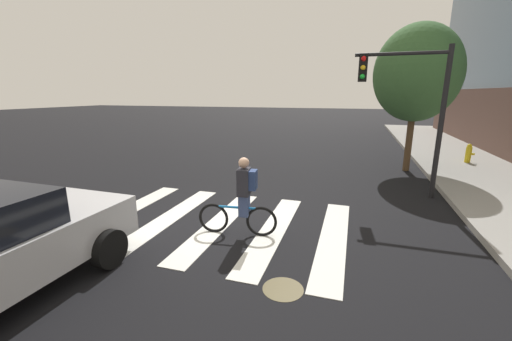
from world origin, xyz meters
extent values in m
plane|color=black|center=(0.00, 0.00, 0.00)|extent=(120.00, 120.00, 0.00)
cube|color=silver|center=(-2.56, 0.00, 0.01)|extent=(0.55, 4.13, 0.01)
cube|color=silver|center=(-1.27, 0.00, 0.01)|extent=(0.55, 4.13, 0.01)
cube|color=silver|center=(0.03, 0.00, 0.01)|extent=(0.55, 4.13, 0.01)
cube|color=silver|center=(1.33, 0.00, 0.01)|extent=(0.55, 4.13, 0.01)
cube|color=silver|center=(2.63, 0.00, 0.01)|extent=(0.55, 4.13, 0.01)
cylinder|color=#473D1E|center=(2.01, -2.03, 0.00)|extent=(0.64, 0.64, 0.01)
cylinder|color=black|center=(-2.94, -2.26, 0.34)|extent=(0.25, 0.68, 0.68)
cylinder|color=black|center=(-1.02, -2.30, 0.34)|extent=(0.25, 0.68, 0.68)
torus|color=black|center=(1.16, -0.35, 0.33)|extent=(0.66, 0.14, 0.66)
torus|color=black|center=(0.12, -0.48, 0.33)|extent=(0.66, 0.14, 0.66)
cylinder|color=#1972BF|center=(0.64, -0.42, 0.61)|extent=(0.89, 0.16, 0.05)
cylinder|color=#1972BF|center=(0.80, -0.40, 0.68)|extent=(0.04, 0.04, 0.45)
cube|color=#384772|center=(0.80, -0.40, 0.73)|extent=(0.23, 0.30, 0.56)
cube|color=#26262D|center=(0.80, -0.40, 1.18)|extent=(0.28, 0.39, 0.56)
sphere|color=tan|center=(0.80, -0.40, 1.58)|extent=(0.22, 0.22, 0.22)
cube|color=navy|center=(0.97, -0.38, 1.23)|extent=(0.19, 0.30, 0.40)
cylinder|color=black|center=(5.15, 3.57, 2.10)|extent=(0.14, 0.14, 4.20)
cylinder|color=black|center=(3.95, 3.57, 4.00)|extent=(2.40, 0.10, 0.10)
cube|color=black|center=(2.99, 3.57, 3.65)|extent=(0.24, 0.20, 0.76)
sphere|color=red|center=(2.99, 3.46, 3.89)|extent=(0.14, 0.14, 0.14)
sphere|color=gold|center=(2.99, 3.46, 3.65)|extent=(0.14, 0.14, 0.14)
sphere|color=green|center=(2.99, 3.46, 3.41)|extent=(0.14, 0.14, 0.14)
cylinder|color=gold|center=(7.47, 8.59, 0.47)|extent=(0.22, 0.22, 0.65)
sphere|color=gold|center=(7.47, 8.59, 0.84)|extent=(0.18, 0.18, 0.18)
cylinder|color=gold|center=(7.63, 8.59, 0.51)|extent=(0.12, 0.09, 0.09)
cylinder|color=#4C3823|center=(4.92, 6.94, 1.22)|extent=(0.24, 0.24, 2.45)
ellipsoid|color=#386033|center=(4.92, 6.94, 3.66)|extent=(3.04, 3.04, 3.50)
camera|label=1|loc=(2.89, -6.23, 2.95)|focal=21.96mm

